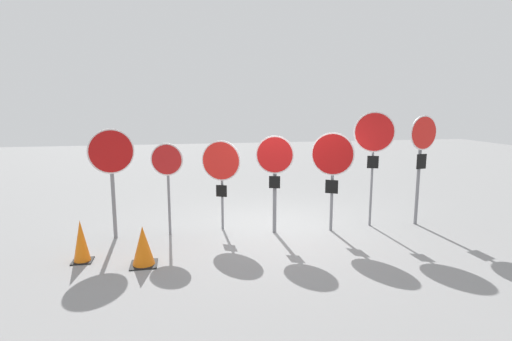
% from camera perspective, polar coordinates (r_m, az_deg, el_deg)
% --- Properties ---
extents(ground_plane, '(40.00, 40.00, 0.00)m').
position_cam_1_polar(ground_plane, '(8.88, 3.00, -8.56)').
color(ground_plane, gray).
extents(stop_sign_0, '(0.88, 0.27, 2.27)m').
position_cam_1_polar(stop_sign_0, '(8.51, -19.94, 1.30)').
color(stop_sign_0, slate).
rests_on(stop_sign_0, ground).
extents(stop_sign_1, '(0.66, 0.19, 1.96)m').
position_cam_1_polar(stop_sign_1, '(8.45, -12.57, 0.55)').
color(stop_sign_1, slate).
rests_on(stop_sign_1, ground).
extents(stop_sign_2, '(0.80, 0.39, 1.98)m').
position_cam_1_polar(stop_sign_2, '(8.63, -5.01, 0.73)').
color(stop_sign_2, slate).
rests_on(stop_sign_2, ground).
extents(stop_sign_3, '(0.77, 0.27, 2.11)m').
position_cam_1_polar(stop_sign_3, '(8.37, 2.70, 0.74)').
color(stop_sign_3, slate).
rests_on(stop_sign_3, ground).
extents(stop_sign_4, '(0.81, 0.48, 2.16)m').
position_cam_1_polar(stop_sign_4, '(8.63, 10.88, 1.35)').
color(stop_sign_4, slate).
rests_on(stop_sign_4, ground).
extents(stop_sign_5, '(0.85, 0.32, 2.59)m').
position_cam_1_polar(stop_sign_5, '(9.17, 16.50, 4.27)').
color(stop_sign_5, slate).
rests_on(stop_sign_5, ground).
extents(stop_sign_6, '(0.75, 0.23, 2.50)m').
position_cam_1_polar(stop_sign_6, '(9.68, 22.62, 3.09)').
color(stop_sign_6, slate).
rests_on(stop_sign_6, ground).
extents(traffic_cone_0, '(0.34, 0.34, 0.75)m').
position_cam_1_polar(traffic_cone_0, '(7.73, -23.71, -9.24)').
color(traffic_cone_0, black).
rests_on(traffic_cone_0, ground).
extents(traffic_cone_1, '(0.45, 0.45, 0.69)m').
position_cam_1_polar(traffic_cone_1, '(7.23, -15.83, -10.33)').
color(traffic_cone_1, black).
rests_on(traffic_cone_1, ground).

